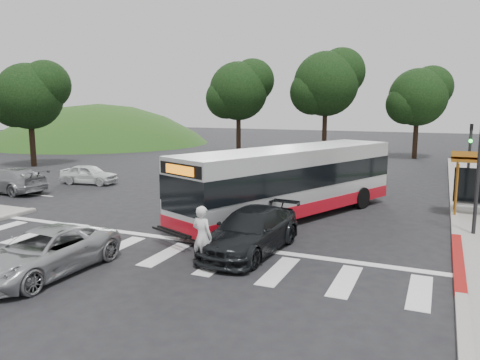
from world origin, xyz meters
The scene contains 16 objects.
ground centered at (0.00, 0.00, 0.00)m, with size 140.00×140.00×0.00m, color black.
curb_east centered at (9.00, 8.00, 0.07)m, with size 0.30×40.00×0.15m, color #9E9991.
curb_east_red centered at (9.00, -2.00, 0.08)m, with size 0.32×6.00×0.15m, color maroon.
hillside_nw centered at (-32.00, 30.00, 0.00)m, with size 44.00×44.00×10.00m, color #254716.
crosswalk_ladder centered at (0.00, -5.00, 0.01)m, with size 18.00×2.60×0.01m, color silver.
traffic_signal_ne_short centered at (9.60, 8.49, 2.48)m, with size 0.18×0.37×4.00m.
tree_north_a centered at (-1.92, 26.07, 6.92)m, with size 6.60×6.15×10.17m.
tree_north_b centered at (6.07, 28.06, 5.66)m, with size 5.72×5.33×8.43m.
tree_north_c centered at (-9.92, 24.06, 6.29)m, with size 6.16×5.74×9.30m.
tree_west_a centered at (-21.93, 10.06, 5.66)m, with size 5.72×5.33×8.43m.
transit_bus centered at (2.26, 1.71, 1.54)m, with size 2.59×11.96×3.09m, color #B4B7B9, non-canonical shape.
pedestrian centered at (1.70, -5.55, 0.97)m, with size 0.71×0.46×1.93m, color white.
dark_sedan centered at (2.50, -3.57, 0.72)m, with size 2.03×4.99×1.45m, color black.
silver_suv_south centered at (-2.32, -7.94, 0.66)m, with size 2.20×4.77×1.33m, color #ABAEB0.
west_car_white centered at (-11.98, 5.03, 0.62)m, with size 1.45×3.61×1.23m, color silver.
west_car_silver centered at (-14.13, 0.97, 0.70)m, with size 1.97×4.84×1.41m, color #939598.
Camera 1 is at (8.29, -17.85, 5.01)m, focal length 35.00 mm.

